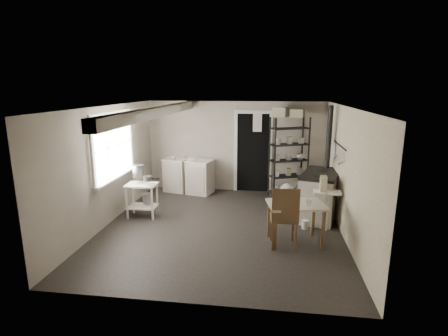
# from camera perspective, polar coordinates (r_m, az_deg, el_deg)

# --- Properties ---
(floor) EXTENTS (5.00, 5.00, 0.00)m
(floor) POSITION_cam_1_polar(r_m,az_deg,el_deg) (6.87, -0.34, -9.53)
(floor) COLOR black
(floor) RESTS_ON ground
(ceiling) EXTENTS (5.00, 5.00, 0.00)m
(ceiling) POSITION_cam_1_polar(r_m,az_deg,el_deg) (6.35, -0.36, 9.98)
(ceiling) COLOR white
(ceiling) RESTS_ON wall_back
(wall_back) EXTENTS (4.50, 0.02, 2.30)m
(wall_back) POSITION_cam_1_polar(r_m,az_deg,el_deg) (8.95, 1.87, 3.48)
(wall_back) COLOR #B0A596
(wall_back) RESTS_ON ground
(wall_front) EXTENTS (4.50, 0.02, 2.30)m
(wall_front) POSITION_cam_1_polar(r_m,az_deg,el_deg) (4.16, -5.18, -8.02)
(wall_front) COLOR #B0A596
(wall_front) RESTS_ON ground
(wall_left) EXTENTS (0.02, 5.00, 2.30)m
(wall_left) POSITION_cam_1_polar(r_m,az_deg,el_deg) (7.18, -18.43, 0.39)
(wall_left) COLOR #B0A596
(wall_left) RESTS_ON ground
(wall_right) EXTENTS (0.02, 5.00, 2.30)m
(wall_right) POSITION_cam_1_polar(r_m,az_deg,el_deg) (6.60, 19.38, -0.75)
(wall_right) COLOR #B0A596
(wall_right) RESTS_ON ground
(window) EXTENTS (0.12, 1.76, 1.28)m
(window) POSITION_cam_1_polar(r_m,az_deg,el_deg) (7.28, -17.74, 3.42)
(window) COLOR white
(window) RESTS_ON wall_left
(doorway) EXTENTS (0.96, 0.10, 2.08)m
(doorway) POSITION_cam_1_polar(r_m,az_deg,el_deg) (8.92, 4.73, 2.42)
(doorway) COLOR white
(doorway) RESTS_ON ground
(ceiling_beam) EXTENTS (0.18, 5.00, 0.18)m
(ceiling_beam) POSITION_cam_1_polar(r_m,az_deg,el_deg) (6.63, -10.81, 9.02)
(ceiling_beam) COLOR white
(ceiling_beam) RESTS_ON ceiling
(wallpaper_panel) EXTENTS (0.01, 5.00, 2.30)m
(wallpaper_panel) POSITION_cam_1_polar(r_m,az_deg,el_deg) (6.60, 19.29, -0.75)
(wallpaper_panel) COLOR beige
(wallpaper_panel) RESTS_ON wall_right
(utensil_rail) EXTENTS (0.06, 1.20, 0.44)m
(utensil_rail) POSITION_cam_1_polar(r_m,az_deg,el_deg) (7.09, 18.20, 3.56)
(utensil_rail) COLOR #AEAEB0
(utensil_rail) RESTS_ON wall_right
(prep_table) EXTENTS (0.63, 0.46, 0.70)m
(prep_table) POSITION_cam_1_polar(r_m,az_deg,el_deg) (7.45, -13.20, -4.81)
(prep_table) COLOR white
(prep_table) RESTS_ON ground
(stockpot) EXTENTS (0.29, 0.29, 0.27)m
(stockpot) POSITION_cam_1_polar(r_m,az_deg,el_deg) (7.43, -13.76, -0.55)
(stockpot) COLOR #AEAEB0
(stockpot) RESTS_ON prep_table
(saucepan) EXTENTS (0.19, 0.19, 0.10)m
(saucepan) POSITION_cam_1_polar(r_m,az_deg,el_deg) (7.19, -12.29, -1.67)
(saucepan) COLOR #AEAEB0
(saucepan) RESTS_ON prep_table
(bucket) EXTENTS (0.26, 0.26, 0.22)m
(bucket) POSITION_cam_1_polar(r_m,az_deg,el_deg) (7.45, -12.37, -4.89)
(bucket) COLOR #AEAEB0
(bucket) RESTS_ON prep_table
(base_cabinets) EXTENTS (1.40, 0.85, 0.86)m
(base_cabinets) POSITION_cam_1_polar(r_m,az_deg,el_deg) (8.98, -5.81, -1.05)
(base_cabinets) COLOR beige
(base_cabinets) RESTS_ON ground
(mixing_bowl) EXTENTS (0.29, 0.29, 0.06)m
(mixing_bowl) POSITION_cam_1_polar(r_m,az_deg,el_deg) (8.78, -5.31, 1.92)
(mixing_bowl) COLOR silver
(mixing_bowl) RESTS_ON base_cabinets
(counter_cup) EXTENTS (0.15, 0.15, 0.10)m
(counter_cup) POSITION_cam_1_polar(r_m,az_deg,el_deg) (8.80, -8.30, 1.99)
(counter_cup) COLOR silver
(counter_cup) RESTS_ON base_cabinets
(shelf_rack) EXTENTS (0.99, 0.71, 1.95)m
(shelf_rack) POSITION_cam_1_polar(r_m,az_deg,el_deg) (8.63, 10.52, 1.55)
(shelf_rack) COLOR black
(shelf_rack) RESTS_ON ground
(shelf_jar) EXTENTS (0.10, 0.10, 0.18)m
(shelf_jar) POSITION_cam_1_polar(r_m,az_deg,el_deg) (8.52, 8.57, 4.28)
(shelf_jar) COLOR silver
(shelf_jar) RESTS_ON shelf_rack
(storage_box_a) EXTENTS (0.40, 0.38, 0.22)m
(storage_box_a) POSITION_cam_1_polar(r_m,az_deg,el_deg) (8.48, 9.19, 8.64)
(storage_box_a) COLOR #BFBA9A
(storage_box_a) RESTS_ON shelf_rack
(storage_box_b) EXTENTS (0.36, 0.35, 0.19)m
(storage_box_b) POSITION_cam_1_polar(r_m,az_deg,el_deg) (8.44, 11.96, 8.37)
(storage_box_b) COLOR #BFBA9A
(storage_box_b) RESTS_ON shelf_rack
(stove) EXTENTS (0.99, 1.35, 0.95)m
(stove) POSITION_cam_1_polar(r_m,az_deg,el_deg) (7.46, 15.33, -4.59)
(stove) COLOR beige
(stove) RESTS_ON ground
(stovepipe) EXTENTS (0.12, 0.12, 1.30)m
(stovepipe) POSITION_cam_1_polar(r_m,az_deg,el_deg) (7.69, 16.75, 4.66)
(stovepipe) COLOR black
(stovepipe) RESTS_ON stove
(side_ledge) EXTENTS (0.52, 0.30, 0.77)m
(side_ledge) POSITION_cam_1_polar(r_m,az_deg,el_deg) (6.82, 16.31, -6.42)
(side_ledge) COLOR white
(side_ledge) RESTS_ON ground
(oats_box) EXTENTS (0.12, 0.19, 0.28)m
(oats_box) POSITION_cam_1_polar(r_m,az_deg,el_deg) (6.64, 15.97, -1.69)
(oats_box) COLOR #BFBA9A
(oats_box) RESTS_ON side_ledge
(work_table) EXTENTS (1.05, 0.83, 0.71)m
(work_table) POSITION_cam_1_polar(r_m,az_deg,el_deg) (6.20, 11.54, -8.61)
(work_table) COLOR beige
(work_table) RESTS_ON ground
(table_cup) EXTENTS (0.11, 0.11, 0.10)m
(table_cup) POSITION_cam_1_polar(r_m,az_deg,el_deg) (5.99, 13.61, -5.13)
(table_cup) COLOR silver
(table_cup) RESTS_ON work_table
(chair) EXTENTS (0.48, 0.50, 1.07)m
(chair) POSITION_cam_1_polar(r_m,az_deg,el_deg) (6.01, 9.70, -8.18)
(chair) COLOR #503722
(chair) RESTS_ON ground
(flour_sack) EXTENTS (0.38, 0.33, 0.43)m
(flour_sack) POSITION_cam_1_polar(r_m,az_deg,el_deg) (8.38, 10.22, -3.80)
(flour_sack) COLOR silver
(flour_sack) RESTS_ON ground
(floor_crock) EXTENTS (0.16, 0.16, 0.17)m
(floor_crock) POSITION_cam_1_polar(r_m,az_deg,el_deg) (6.93, 13.08, -9.03)
(floor_crock) COLOR silver
(floor_crock) RESTS_ON ground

